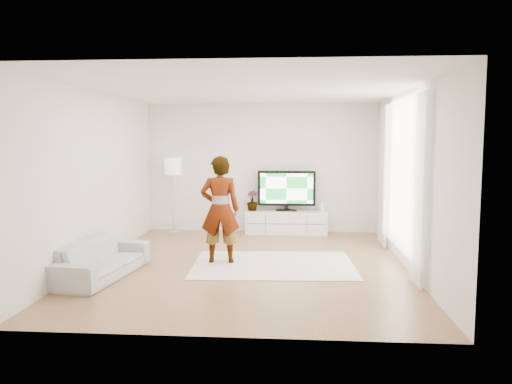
# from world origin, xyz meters

# --- Properties ---
(floor) EXTENTS (6.00, 6.00, 0.00)m
(floor) POSITION_xyz_m (0.00, 0.00, 0.00)
(floor) COLOR #A8794C
(floor) RESTS_ON ground
(ceiling) EXTENTS (6.00, 6.00, 0.00)m
(ceiling) POSITION_xyz_m (0.00, 0.00, 2.80)
(ceiling) COLOR white
(ceiling) RESTS_ON wall_back
(wall_left) EXTENTS (0.02, 6.00, 2.80)m
(wall_left) POSITION_xyz_m (-2.50, 0.00, 1.40)
(wall_left) COLOR white
(wall_left) RESTS_ON floor
(wall_right) EXTENTS (0.02, 6.00, 2.80)m
(wall_right) POSITION_xyz_m (2.50, 0.00, 1.40)
(wall_right) COLOR white
(wall_right) RESTS_ON floor
(wall_back) EXTENTS (5.00, 0.02, 2.80)m
(wall_back) POSITION_xyz_m (0.00, 3.00, 1.40)
(wall_back) COLOR white
(wall_back) RESTS_ON floor
(wall_front) EXTENTS (5.00, 0.02, 2.80)m
(wall_front) POSITION_xyz_m (0.00, -3.00, 1.40)
(wall_front) COLOR white
(wall_front) RESTS_ON floor
(window) EXTENTS (0.01, 2.60, 2.50)m
(window) POSITION_xyz_m (2.48, 0.30, 1.45)
(window) COLOR white
(window) RESTS_ON wall_right
(curtain_near) EXTENTS (0.04, 0.70, 2.60)m
(curtain_near) POSITION_xyz_m (2.40, -1.00, 1.35)
(curtain_near) COLOR white
(curtain_near) RESTS_ON floor
(curtain_far) EXTENTS (0.04, 0.70, 2.60)m
(curtain_far) POSITION_xyz_m (2.40, 1.60, 1.35)
(curtain_far) COLOR white
(curtain_far) RESTS_ON floor
(media_console) EXTENTS (1.74, 0.49, 0.49)m
(media_console) POSITION_xyz_m (0.57, 2.76, 0.24)
(media_console) COLOR white
(media_console) RESTS_ON floor
(television) EXTENTS (1.24, 0.24, 0.86)m
(television) POSITION_xyz_m (0.57, 2.79, 0.96)
(television) COLOR black
(television) RESTS_ON media_console
(game_console) EXTENTS (0.05, 0.16, 0.22)m
(game_console) POSITION_xyz_m (1.33, 2.76, 0.60)
(game_console) COLOR white
(game_console) RESTS_ON media_console
(potted_plant) EXTENTS (0.24, 0.24, 0.43)m
(potted_plant) POSITION_xyz_m (-0.17, 2.77, 0.70)
(potted_plant) COLOR #3F7238
(potted_plant) RESTS_ON media_console
(rug) EXTENTS (2.66, 1.98, 0.01)m
(rug) POSITION_xyz_m (0.40, -0.00, 0.01)
(rug) COLOR beige
(rug) RESTS_ON floor
(player) EXTENTS (0.67, 0.48, 1.75)m
(player) POSITION_xyz_m (-0.48, 0.10, 0.89)
(player) COLOR #334772
(player) RESTS_ON rug
(sofa) EXTENTS (0.96, 1.92, 0.54)m
(sofa) POSITION_xyz_m (-2.10, -0.89, 0.27)
(sofa) COLOR beige
(sofa) RESTS_ON floor
(floor_lamp) EXTENTS (0.36, 0.36, 1.63)m
(floor_lamp) POSITION_xyz_m (-1.89, 2.68, 1.38)
(floor_lamp) COLOR silver
(floor_lamp) RESTS_ON floor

